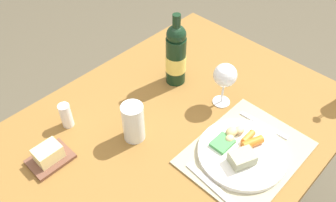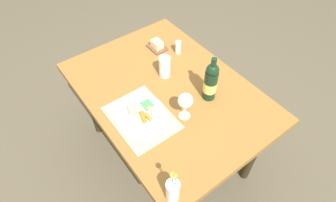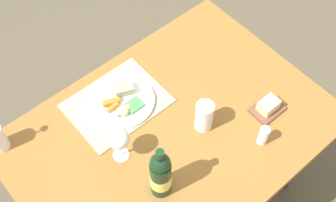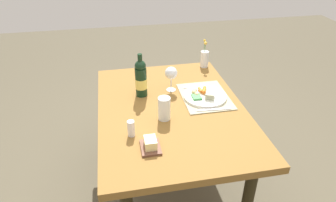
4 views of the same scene
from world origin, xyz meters
name	(u,v)px [view 1 (image 1 of 4)]	position (x,y,z in m)	size (l,w,h in m)	color
dining_table	(172,144)	(0.00, 0.00, 0.62)	(1.25, 0.90, 0.70)	brown
placemat	(246,153)	(0.09, -0.24, 0.71)	(0.39, 0.30, 0.01)	tan
dinner_plate	(241,151)	(0.07, -0.23, 0.72)	(0.28, 0.28, 0.05)	white
fork	(213,187)	(-0.08, -0.25, 0.71)	(0.02, 0.21, 0.01)	silver
knife	(264,125)	(0.22, -0.22, 0.71)	(0.01, 0.18, 0.01)	silver
butter_dish	(49,156)	(-0.36, 0.18, 0.73)	(0.13, 0.10, 0.06)	brown
wine_glass	(225,76)	(0.22, -0.04, 0.83)	(0.08, 0.08, 0.17)	white
water_tumbler	(134,124)	(-0.11, 0.07, 0.76)	(0.07, 0.07, 0.14)	silver
wine_bottle	(176,55)	(0.19, 0.16, 0.83)	(0.08, 0.08, 0.29)	black
salt_shaker	(66,115)	(-0.24, 0.27, 0.75)	(0.04, 0.04, 0.09)	white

